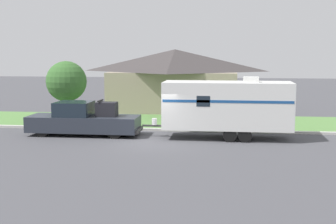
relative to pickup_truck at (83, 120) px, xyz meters
name	(u,v)px	position (x,y,z in m)	size (l,w,h in m)	color
ground_plane	(152,143)	(4.22, -1.81, -0.85)	(120.00, 120.00, 0.00)	#47474C
curb_strip	(162,130)	(4.22, 1.94, -0.78)	(80.00, 0.30, 0.14)	beige
lawn_strip	(169,121)	(4.22, 5.59, -0.83)	(80.00, 7.00, 0.03)	#568442
house_across_street	(175,78)	(3.85, 12.51, 1.68)	(10.69, 7.95, 4.88)	gray
pickup_truck	(83,120)	(0.00, 0.00, 0.00)	(6.38, 2.03, 2.02)	black
travel_trailer	(227,105)	(8.10, 0.00, 0.97)	(8.14, 2.34, 3.37)	black
mailbox	(224,112)	(7.91, 2.94, 0.22)	(0.48, 0.20, 1.39)	brown
tree_in_yard	(66,82)	(-2.27, 3.79, 1.94)	(2.62, 2.62, 4.11)	brown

